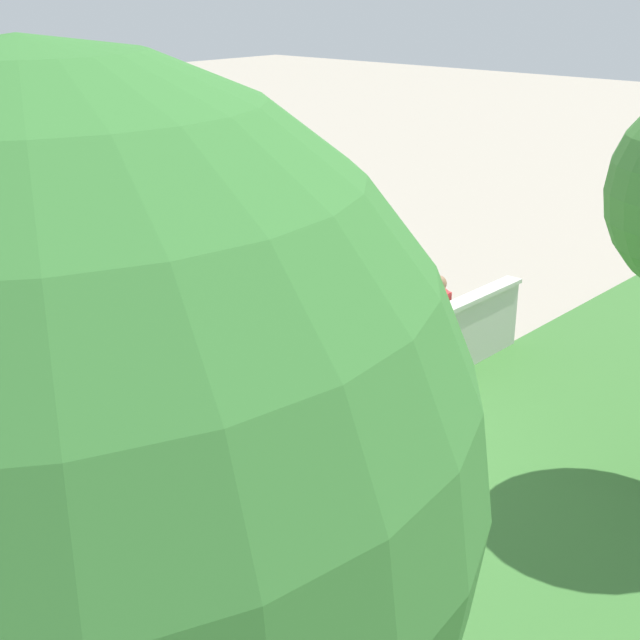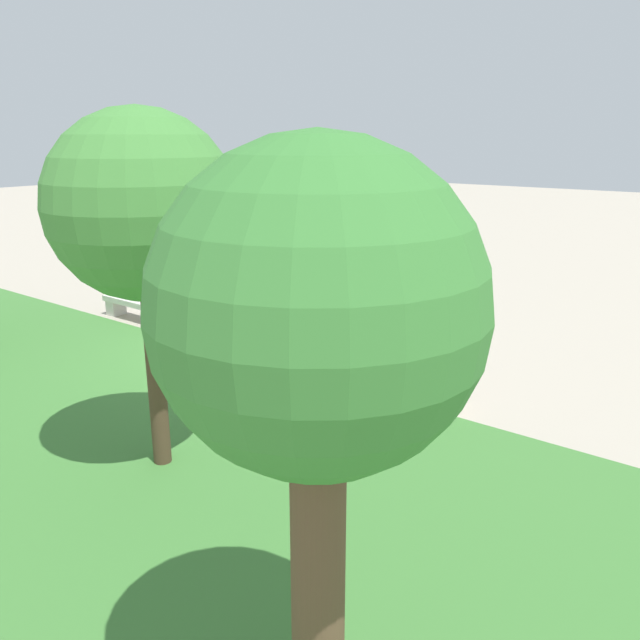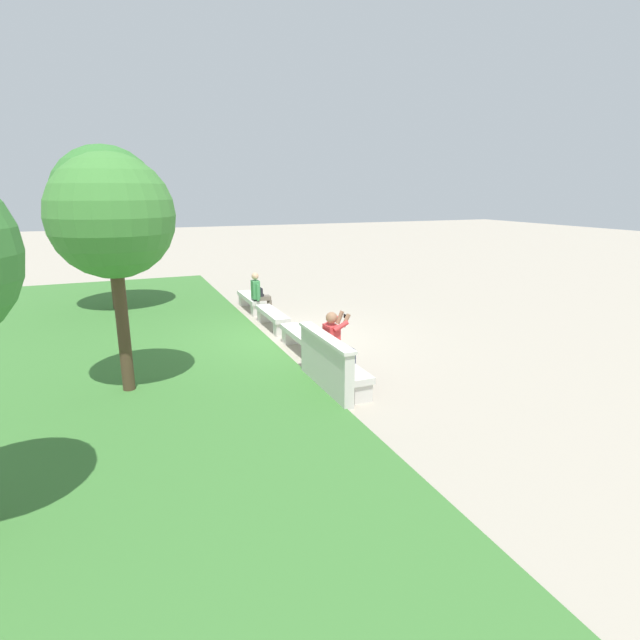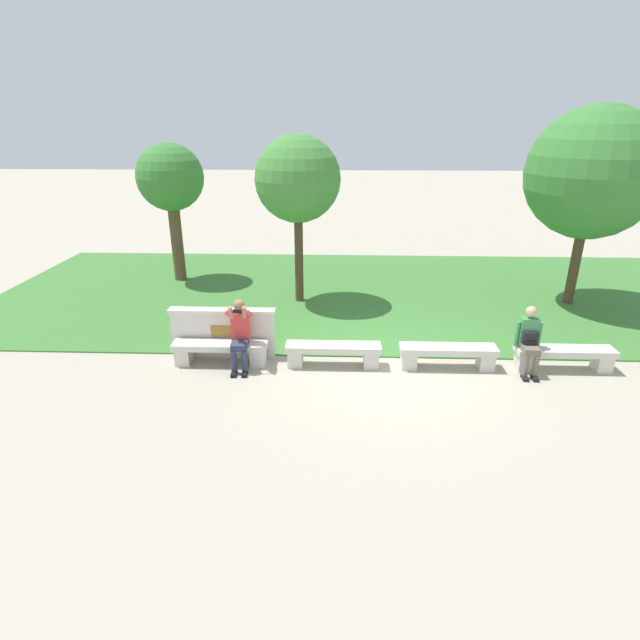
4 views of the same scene
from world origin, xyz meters
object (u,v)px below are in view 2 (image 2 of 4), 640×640
(person_photographer, at_px, (384,341))
(backpack, at_px, (159,296))
(person_distant, at_px, (160,294))
(tree_left_background, at_px, (143,208))
(bench_mid, at_px, (207,324))
(bench_near, at_px, (294,346))
(tree_right_background, at_px, (318,320))
(bench_main, at_px, (404,374))
(bench_far, at_px, (136,307))

(person_photographer, relative_size, backpack, 3.08)
(person_distant, xyz_separation_m, tree_left_background, (-4.55, 3.73, 2.41))
(bench_mid, distance_m, tree_left_background, 5.55)
(bench_near, bearing_deg, backpack, -0.75)
(tree_left_background, relative_size, tree_right_background, 1.07)
(bench_main, xyz_separation_m, bench_mid, (4.35, 0.00, 0.00))
(bench_far, distance_m, tree_right_background, 10.74)
(bench_near, height_order, tree_left_background, tree_left_background)
(backpack, bearing_deg, bench_near, 179.25)
(bench_far, xyz_separation_m, person_photographer, (-6.11, -0.08, 0.44))
(bench_mid, distance_m, bench_far, 2.18)
(person_distant, relative_size, backpack, 2.94)
(bench_mid, xyz_separation_m, person_photographer, (-3.93, -0.08, 0.44))
(backpack, bearing_deg, tree_left_background, 140.82)
(person_photographer, distance_m, backpack, 5.39)
(tree_right_background, bearing_deg, backpack, -33.47)
(bench_mid, xyz_separation_m, backpack, (1.45, -0.05, 0.33))
(tree_left_background, bearing_deg, person_distant, -39.36)
(bench_main, bearing_deg, bench_mid, 0.00)
(bench_mid, distance_m, backpack, 1.49)
(bench_far, xyz_separation_m, tree_right_background, (-8.93, 5.38, 2.58))
(tree_right_background, bearing_deg, bench_mid, -38.53)
(bench_near, relative_size, bench_far, 1.00)
(tree_left_background, bearing_deg, bench_far, -34.76)
(bench_mid, bearing_deg, bench_far, 0.00)
(bench_mid, bearing_deg, bench_near, 180.00)
(person_photographer, height_order, person_distant, person_photographer)
(person_distant, bearing_deg, bench_mid, 177.37)
(person_photographer, bearing_deg, person_distant, 0.12)
(person_distant, xyz_separation_m, backpack, (0.01, 0.02, -0.05))
(person_distant, distance_m, tree_left_background, 6.35)
(bench_mid, relative_size, bench_far, 1.00)
(bench_far, height_order, person_distant, person_distant)
(bench_near, bearing_deg, bench_main, 180.00)
(bench_far, relative_size, tree_right_background, 0.47)
(bench_near, xyz_separation_m, bench_far, (4.35, 0.00, 0.00))
(bench_main, bearing_deg, person_distant, -0.66)
(person_distant, bearing_deg, backpack, 72.84)
(person_photographer, relative_size, person_distant, 1.05)
(bench_mid, height_order, bench_far, same)
(bench_main, relative_size, tree_left_background, 0.44)
(tree_left_background, height_order, tree_right_background, tree_left_background)
(backpack, bearing_deg, person_distant, -107.16)
(person_photographer, height_order, backpack, person_photographer)
(bench_main, relative_size, person_photographer, 1.38)
(tree_right_background, bearing_deg, tree_left_background, -25.16)
(tree_left_background, distance_m, tree_right_background, 4.04)
(bench_far, relative_size, person_distant, 1.44)
(bench_near, bearing_deg, tree_right_background, 130.40)
(tree_right_background, bearing_deg, bench_main, -65.95)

